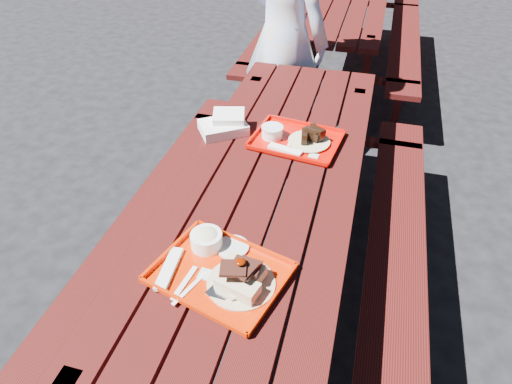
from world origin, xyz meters
TOP-DOWN VIEW (x-y plane):
  - ground at (0.00, 0.00)m, footprint 60.00×60.00m
  - picnic_table_near at (-0.00, 0.00)m, footprint 1.41×2.40m
  - picnic_table_far at (-0.00, 2.80)m, footprint 1.41×2.40m
  - near_tray at (-0.02, -0.50)m, footprint 0.48×0.42m
  - far_tray at (0.05, 0.34)m, footprint 0.43×0.36m
  - white_cloth at (-0.29, 0.35)m, footprint 0.27×0.25m
  - person at (-0.23, 1.37)m, footprint 0.73×0.61m

SIDE VIEW (x-z plane):
  - ground at x=0.00m, z-range 0.00..0.00m
  - picnic_table_near at x=0.00m, z-range 0.19..0.94m
  - picnic_table_far at x=0.00m, z-range 0.19..0.94m
  - far_tray at x=0.05m, z-range 0.74..0.80m
  - near_tray at x=-0.02m, z-range 0.72..0.85m
  - white_cloth at x=-0.29m, z-range 0.74..0.83m
  - person at x=-0.23m, z-range 0.00..1.72m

